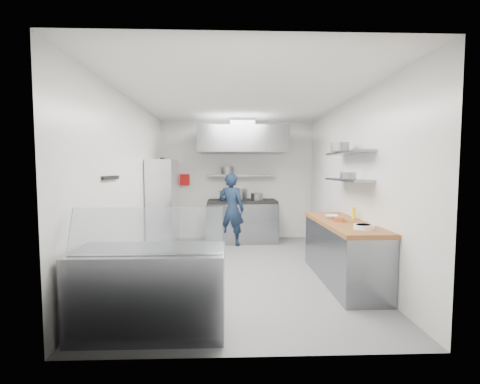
{
  "coord_description": "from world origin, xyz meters",
  "views": [
    {
      "loc": [
        -0.2,
        -5.22,
        1.66
      ],
      "look_at": [
        0.0,
        0.6,
        1.25
      ],
      "focal_mm": 24.0,
      "sensor_mm": 36.0,
      "label": 1
    }
  ],
  "objects_px": {
    "chef": "(231,209)",
    "wire_rack": "(163,206)",
    "gas_range": "(242,222)",
    "display_case": "(151,290)"
  },
  "relations": [
    {
      "from": "chef",
      "to": "wire_rack",
      "type": "bearing_deg",
      "value": 41.39
    },
    {
      "from": "chef",
      "to": "wire_rack",
      "type": "relative_size",
      "value": 0.86
    },
    {
      "from": "gas_range",
      "to": "display_case",
      "type": "xyz_separation_m",
      "value": [
        -1.1,
        -4.1,
        -0.03
      ]
    },
    {
      "from": "gas_range",
      "to": "wire_rack",
      "type": "distance_m",
      "value": 1.9
    },
    {
      "from": "chef",
      "to": "display_case",
      "type": "distance_m",
      "value": 3.86
    },
    {
      "from": "wire_rack",
      "to": "chef",
      "type": "bearing_deg",
      "value": 19.8
    },
    {
      "from": "wire_rack",
      "to": "display_case",
      "type": "bearing_deg",
      "value": -80.75
    },
    {
      "from": "gas_range",
      "to": "chef",
      "type": "relative_size",
      "value": 1.01
    },
    {
      "from": "chef",
      "to": "display_case",
      "type": "height_order",
      "value": "chef"
    },
    {
      "from": "gas_range",
      "to": "wire_rack",
      "type": "xyz_separation_m",
      "value": [
        -1.63,
        -0.85,
        0.48
      ]
    }
  ]
}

